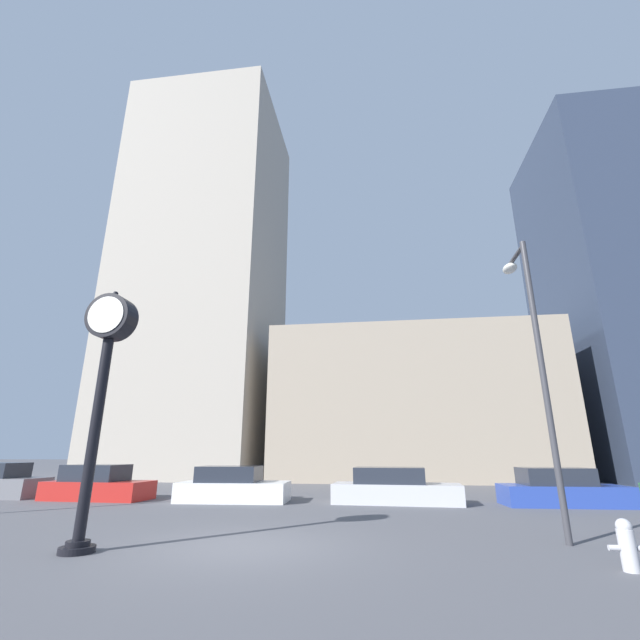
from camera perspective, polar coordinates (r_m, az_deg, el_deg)
ground_plane at (r=9.98m, az=-10.51°, el=-27.59°), size 200.00×200.00×0.00m
building_tall_tower at (r=39.36m, az=-14.96°, el=5.51°), size 11.89×12.00×33.30m
building_storefront_row at (r=33.62m, az=12.01°, el=-11.32°), size 19.26×12.00×10.16m
building_glass_modern at (r=39.73m, az=34.33°, el=3.10°), size 8.29×12.00×27.18m
street_clock at (r=10.37m, az=-26.76°, el=-5.36°), size 1.01×0.66×5.34m
car_red at (r=20.77m, az=-27.52°, el=-18.93°), size 4.22×1.92×1.35m
car_white at (r=18.31m, az=-11.54°, el=-20.94°), size 4.30×2.13×1.32m
car_silver at (r=17.58m, az=9.91°, el=-21.23°), size 4.85×1.98×1.29m
car_blue at (r=18.74m, az=29.46°, el=-19.12°), size 4.28×1.87×1.30m
fire_hydrant_near at (r=9.35m, az=35.74°, el=-23.10°), size 0.59×0.25×0.79m
street_lamp_right at (r=11.72m, az=26.38°, el=-1.96°), size 0.36×1.57×6.96m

